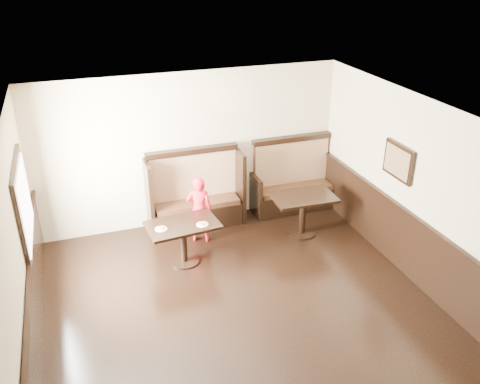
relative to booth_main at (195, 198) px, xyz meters
name	(u,v)px	position (x,y,z in m)	size (l,w,h in m)	color
ground	(260,339)	(0.00, -3.30, -0.53)	(7.00, 7.00, 0.00)	black
room_shell	(231,290)	(-0.30, -3.01, 0.14)	(7.00, 7.00, 7.00)	#C6B790
booth_main	(195,198)	(0.00, 0.00, 0.00)	(1.75, 0.72, 1.45)	black
booth_neighbor	(293,186)	(1.95, 0.00, -0.05)	(1.65, 0.72, 1.45)	black
table_main	(183,233)	(-0.51, -1.18, 0.02)	(1.18, 0.81, 0.71)	black
table_neighbor	(303,205)	(1.70, -0.97, 0.04)	(1.12, 0.76, 0.75)	black
child	(199,210)	(-0.08, -0.61, 0.08)	(0.44, 0.29, 1.21)	red
pizza_plate_left	(161,228)	(-0.86, -1.24, 0.20)	(0.19, 0.19, 0.03)	white
pizza_plate_right	(202,224)	(-0.22, -1.31, 0.20)	(0.19, 0.19, 0.03)	white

